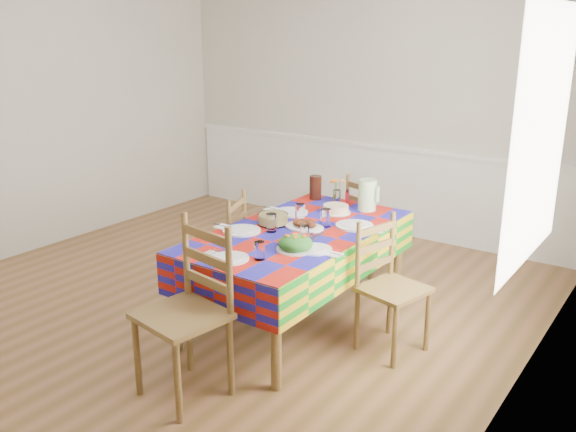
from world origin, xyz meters
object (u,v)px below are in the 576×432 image
(meat_platter, at_px, (304,225))
(chair_right, at_px, (389,287))
(chair_near, at_px, (188,313))
(chair_far, at_px, (370,225))
(tea_pitcher, at_px, (316,188))
(dining_table, at_px, (298,240))
(green_pitcher, at_px, (367,195))
(chair_left, at_px, (223,247))

(meat_platter, bearing_deg, chair_right, -4.31)
(chair_near, xyz_separation_m, chair_far, (-0.02, 2.26, -0.08))
(chair_near, bearing_deg, meat_platter, 98.65)
(tea_pitcher, distance_m, chair_far, 0.62)
(meat_platter, bearing_deg, dining_table, -102.12)
(meat_platter, height_order, chair_near, chair_near)
(meat_platter, bearing_deg, green_pitcher, 77.22)
(dining_table, distance_m, green_pitcher, 0.76)
(green_pitcher, relative_size, chair_right, 0.27)
(chair_far, xyz_separation_m, chair_right, (0.73, -1.12, 0.01))
(dining_table, height_order, chair_near, chair_near)
(chair_far, bearing_deg, chair_left, 78.83)
(tea_pitcher, distance_m, chair_left, 0.92)
(meat_platter, relative_size, green_pitcher, 1.22)
(green_pitcher, bearing_deg, tea_pitcher, 175.55)
(tea_pitcher, height_order, chair_near, chair_near)
(dining_table, height_order, chair_left, chair_left)
(dining_table, relative_size, meat_platter, 6.04)
(dining_table, bearing_deg, chair_left, 178.98)
(dining_table, xyz_separation_m, meat_platter, (0.01, 0.06, 0.10))
(tea_pitcher, bearing_deg, chair_near, -79.53)
(meat_platter, height_order, chair_left, chair_left)
(dining_table, distance_m, chair_left, 0.75)
(tea_pitcher, bearing_deg, green_pitcher, -4.45)
(chair_left, bearing_deg, chair_far, 128.83)
(tea_pitcher, distance_m, chair_near, 1.94)
(chair_near, bearing_deg, chair_right, 66.93)
(tea_pitcher, bearing_deg, chair_left, -116.84)
(chair_near, distance_m, chair_far, 2.26)
(dining_table, xyz_separation_m, chair_near, (0.01, -1.12, -0.11))
(meat_platter, distance_m, chair_left, 0.79)
(green_pitcher, distance_m, chair_right, 0.98)
(chair_far, bearing_deg, green_pitcher, 134.21)
(meat_platter, distance_m, chair_far, 1.11)
(meat_platter, distance_m, chair_near, 1.20)
(green_pitcher, bearing_deg, chair_right, -52.11)
(chair_near, height_order, chair_right, chair_near)
(chair_near, relative_size, chair_far, 1.19)
(tea_pitcher, bearing_deg, meat_platter, -63.07)
(chair_left, distance_m, chair_right, 1.43)
(green_pitcher, relative_size, chair_near, 0.23)
(meat_platter, bearing_deg, chair_far, 91.49)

